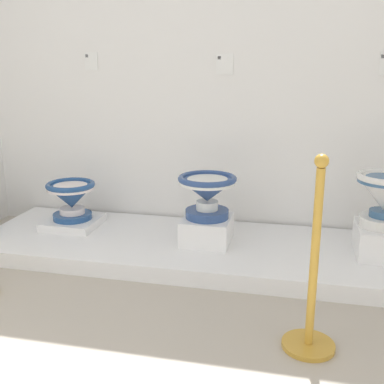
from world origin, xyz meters
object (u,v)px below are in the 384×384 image
(antique_toilet_rightmost, at_px, (71,196))
(info_placard_first, at_px, (91,61))
(stanchion_post_near_right, at_px, (312,295))
(plinth_block_central_ornate, at_px, (380,240))
(plinth_block_leftmost, at_px, (207,230))
(antique_toilet_leftmost, at_px, (207,191))
(plinth_block_rightmost, at_px, (73,222))
(info_placard_second, at_px, (225,64))

(antique_toilet_rightmost, distance_m, info_placard_first, 1.08)
(info_placard_first, bearing_deg, stanchion_post_near_right, -40.91)
(plinth_block_central_ornate, xyz_separation_m, info_placard_first, (-2.18, 0.48, 1.14))
(plinth_block_leftmost, xyz_separation_m, plinth_block_central_ornate, (1.15, 0.02, 0.01))
(info_placard_first, relative_size, stanchion_post_near_right, 0.14)
(antique_toilet_leftmost, height_order, stanchion_post_near_right, stanchion_post_near_right)
(plinth_block_central_ornate, bearing_deg, plinth_block_rightmost, 178.21)
(antique_toilet_leftmost, relative_size, info_placard_second, 2.69)
(plinth_block_rightmost, relative_size, antique_toilet_leftmost, 0.97)
(stanchion_post_near_right, bearing_deg, antique_toilet_leftmost, 124.89)
(antique_toilet_rightmost, relative_size, stanchion_post_near_right, 0.39)
(plinth_block_leftmost, relative_size, stanchion_post_near_right, 0.38)
(info_placard_second, bearing_deg, stanchion_post_near_right, -66.02)
(plinth_block_central_ornate, bearing_deg, info_placard_second, 156.74)
(plinth_block_leftmost, height_order, antique_toilet_leftmost, antique_toilet_leftmost)
(plinth_block_rightmost, xyz_separation_m, info_placard_first, (0.03, 0.41, 1.20))
(info_placard_first, bearing_deg, plinth_block_rightmost, -94.83)
(antique_toilet_rightmost, bearing_deg, plinth_block_rightmost, 180.00)
(plinth_block_leftmost, height_order, info_placard_first, info_placard_first)
(info_placard_first, bearing_deg, antique_toilet_rightmost, -94.83)
(stanchion_post_near_right, bearing_deg, info_placard_first, 139.09)
(antique_toilet_leftmost, bearing_deg, info_placard_second, 87.18)
(info_placard_first, distance_m, info_placard_second, 1.06)
(antique_toilet_rightmost, height_order, info_placard_second, info_placard_second)
(antique_toilet_leftmost, xyz_separation_m, stanchion_post_near_right, (0.69, -0.99, -0.20))
(antique_toilet_leftmost, bearing_deg, plinth_block_central_ornate, 1.22)
(antique_toilet_rightmost, bearing_deg, stanchion_post_near_right, -31.60)
(antique_toilet_rightmost, height_order, stanchion_post_near_right, stanchion_post_near_right)
(plinth_block_central_ornate, bearing_deg, stanchion_post_near_right, -114.15)
(plinth_block_leftmost, height_order, info_placard_second, info_placard_second)
(plinth_block_leftmost, distance_m, info_placard_second, 1.23)
(antique_toilet_rightmost, bearing_deg, info_placard_first, 85.17)
(plinth_block_rightmost, distance_m, plinth_block_leftmost, 1.08)
(antique_toilet_rightmost, distance_m, info_placard_second, 1.52)
(plinth_block_central_ornate, bearing_deg, antique_toilet_rightmost, 178.21)
(info_placard_first, xyz_separation_m, info_placard_second, (1.06, 0.00, -0.02))
(plinth_block_central_ornate, relative_size, stanchion_post_near_right, 0.42)
(plinth_block_rightmost, height_order, antique_toilet_rightmost, antique_toilet_rightmost)
(antique_toilet_rightmost, bearing_deg, info_placard_second, 20.62)
(plinth_block_rightmost, bearing_deg, info_placard_second, 20.62)
(antique_toilet_leftmost, bearing_deg, antique_toilet_rightmost, 175.00)
(plinth_block_rightmost, height_order, stanchion_post_near_right, stanchion_post_near_right)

